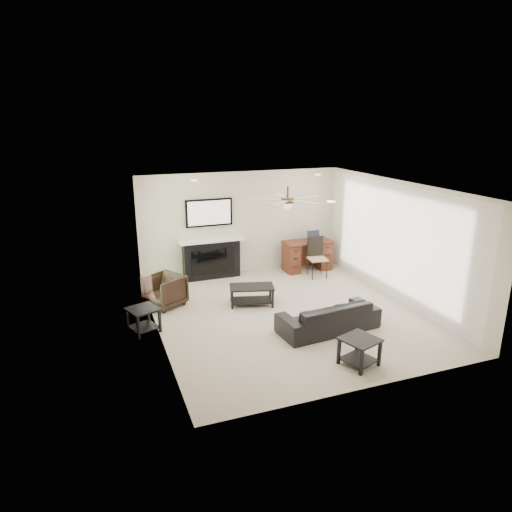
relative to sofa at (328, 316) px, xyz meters
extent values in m
plane|color=#C1B29B|center=(-0.41, 0.89, -0.27)|extent=(5.50, 5.50, 0.00)
cube|color=white|center=(-0.41, 0.89, 2.23)|extent=(5.00, 5.50, 0.04)
cube|color=beige|center=(-0.41, 3.64, 0.98)|extent=(5.00, 0.04, 2.50)
cube|color=beige|center=(-0.41, -1.86, 0.98)|extent=(5.00, 0.04, 2.50)
cube|color=beige|center=(-2.91, 0.89, 0.98)|extent=(0.04, 5.50, 2.50)
cube|color=beige|center=(2.09, 0.89, 0.98)|extent=(0.04, 5.50, 2.50)
cube|color=silver|center=(2.04, 0.99, 0.96)|extent=(0.04, 5.10, 2.40)
cube|color=#93BC89|center=(-2.87, 2.44, 0.78)|extent=(0.04, 1.80, 2.10)
cylinder|color=#382619|center=(-0.41, 0.99, 1.98)|extent=(1.40, 1.40, 0.30)
imported|color=black|center=(0.00, 0.00, 0.00)|extent=(1.91, 0.90, 0.54)
imported|color=black|center=(-2.60, 2.15, 0.06)|extent=(0.97, 0.97, 0.65)
cube|color=black|center=(-0.90, 1.60, -0.07)|extent=(1.00, 0.72, 0.40)
cube|color=black|center=(-0.15, -1.25, -0.05)|extent=(0.66, 0.66, 0.45)
cube|color=black|center=(-3.15, 1.10, -0.05)|extent=(0.64, 0.64, 0.45)
cube|color=black|center=(-1.24, 3.47, 0.68)|extent=(1.52, 0.34, 1.91)
cube|color=#411D10|center=(1.17, 3.22, 0.11)|extent=(1.22, 0.56, 0.76)
cube|color=black|center=(1.17, 2.67, 0.21)|extent=(0.47, 0.49, 0.97)
cube|color=black|center=(1.37, 3.20, 0.60)|extent=(0.33, 0.24, 0.23)
camera|label=1|loc=(-3.86, -6.64, 3.44)|focal=32.00mm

